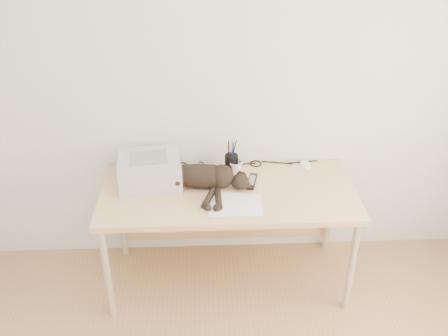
{
  "coord_description": "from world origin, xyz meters",
  "views": [
    {
      "loc": [
        -0.14,
        -1.2,
        2.47
      ],
      "look_at": [
        -0.03,
        1.34,
        0.93
      ],
      "focal_mm": 40.0,
      "sensor_mm": 36.0,
      "label": 1
    }
  ],
  "objects_px": {
    "cat": "(197,178)",
    "mug": "(236,167)",
    "mouse": "(306,163)",
    "pen_cup": "(231,163)",
    "printer": "(150,170)",
    "desk": "(228,200)"
  },
  "relations": [
    {
      "from": "cat",
      "to": "mug",
      "type": "distance_m",
      "value": 0.3
    },
    {
      "from": "printer",
      "to": "pen_cup",
      "type": "bearing_deg",
      "value": 11.8
    },
    {
      "from": "printer",
      "to": "mug",
      "type": "height_order",
      "value": "printer"
    },
    {
      "from": "desk",
      "to": "pen_cup",
      "type": "xyz_separation_m",
      "value": [
        0.03,
        0.15,
        0.2
      ]
    },
    {
      "from": "pen_cup",
      "to": "mug",
      "type": "bearing_deg",
      "value": -36.96
    },
    {
      "from": "desk",
      "to": "mug",
      "type": "height_order",
      "value": "mug"
    },
    {
      "from": "mug",
      "to": "mouse",
      "type": "relative_size",
      "value": 0.75
    },
    {
      "from": "pen_cup",
      "to": "printer",
      "type": "bearing_deg",
      "value": -168.2
    },
    {
      "from": "printer",
      "to": "pen_cup",
      "type": "relative_size",
      "value": 1.87
    },
    {
      "from": "mug",
      "to": "mouse",
      "type": "xyz_separation_m",
      "value": [
        0.48,
        0.07,
        -0.02
      ]
    },
    {
      "from": "mug",
      "to": "pen_cup",
      "type": "relative_size",
      "value": 0.41
    },
    {
      "from": "desk",
      "to": "cat",
      "type": "xyz_separation_m",
      "value": [
        -0.19,
        -0.04,
        0.21
      ]
    },
    {
      "from": "cat",
      "to": "mug",
      "type": "relative_size",
      "value": 7.93
    },
    {
      "from": "desk",
      "to": "mouse",
      "type": "height_order",
      "value": "mouse"
    },
    {
      "from": "desk",
      "to": "mug",
      "type": "xyz_separation_m",
      "value": [
        0.06,
        0.12,
        0.18
      ]
    },
    {
      "from": "desk",
      "to": "mug",
      "type": "relative_size",
      "value": 17.57
    },
    {
      "from": "mug",
      "to": "pen_cup",
      "type": "distance_m",
      "value": 0.04
    },
    {
      "from": "printer",
      "to": "pen_cup",
      "type": "distance_m",
      "value": 0.54
    },
    {
      "from": "printer",
      "to": "cat",
      "type": "distance_m",
      "value": 0.31
    },
    {
      "from": "printer",
      "to": "desk",
      "type": "bearing_deg",
      "value": -4.14
    },
    {
      "from": "printer",
      "to": "mouse",
      "type": "height_order",
      "value": "printer"
    },
    {
      "from": "printer",
      "to": "pen_cup",
      "type": "xyz_separation_m",
      "value": [
        0.52,
        0.11,
        -0.03
      ]
    }
  ]
}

